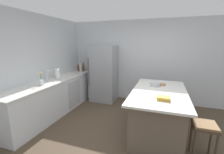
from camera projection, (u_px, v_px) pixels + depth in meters
ground_plane at (126, 137)px, 3.14m from camera, size 7.20×7.20×0.00m
wall_rear at (144, 61)px, 4.94m from camera, size 6.00×0.10×2.60m
wall_left at (27, 68)px, 3.64m from camera, size 0.10×6.00×2.60m
counter_run_left at (57, 96)px, 4.18m from camera, size 0.64×3.20×0.93m
kitchen_island at (158, 111)px, 3.24m from camera, size 1.07×1.96×0.92m
refrigerator at (104, 73)px, 5.04m from camera, size 0.81×0.75×1.81m
bar_stool at (204, 130)px, 2.44m from camera, size 0.36×0.36×0.64m
sink_faucet at (47, 76)px, 3.86m from camera, size 0.15×0.05×0.30m
flower_vase at (41, 82)px, 3.53m from camera, size 0.09×0.09×0.30m
paper_towel_roll at (58, 74)px, 4.16m from camera, size 0.14×0.14×0.31m
vinegar_bottle at (83, 67)px, 5.42m from camera, size 0.06×0.06×0.30m
whiskey_bottle at (83, 68)px, 5.33m from camera, size 0.07×0.07×0.26m
syrup_bottle at (79, 68)px, 5.27m from camera, size 0.07×0.07×0.25m
soda_bottle at (80, 68)px, 5.14m from camera, size 0.06×0.06×0.35m
cookbook_stack at (163, 98)px, 2.64m from camera, size 0.23×0.18×0.06m
mixing_bowl at (155, 84)px, 3.48m from camera, size 0.22×0.22×0.09m
cutting_board at (158, 84)px, 3.64m from camera, size 0.35×0.20×0.02m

